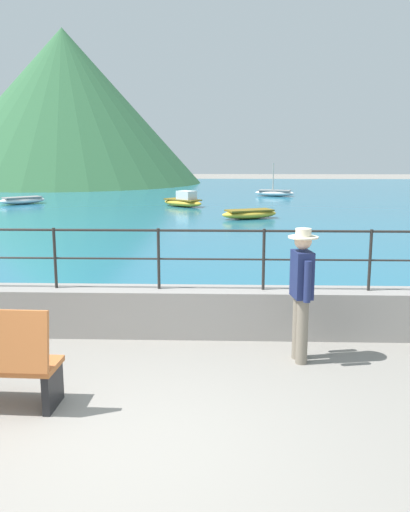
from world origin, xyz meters
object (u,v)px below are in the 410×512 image
person_walking (301,288)px  boat_4 (274,193)px  boat_3 (249,214)px  boat_0 (22,200)px  boat_2 (183,201)px

person_walking → boat_4: boat_4 is taller
boat_3 → boat_4: bearing=79.9°
boat_0 → boat_2: size_ratio=1.00×
boat_0 → boat_2: 8.25m
boat_0 → person_walking: bearing=-61.4°
boat_4 → boat_0: bearing=-157.9°
boat_3 → boat_4: boat_4 is taller
boat_2 → boat_3: size_ratio=0.95×
boat_3 → person_walking: bearing=-90.0°
person_walking → boat_4: (1.96, 25.74, -0.72)m
person_walking → boat_2: (-2.95, 19.42, -0.65)m
boat_4 → boat_2: bearing=-127.8°
boat_2 → boat_4: (4.91, 6.32, -0.06)m
person_walking → boat_3: size_ratio=0.71×
boat_0 → boat_4: boat_4 is taller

